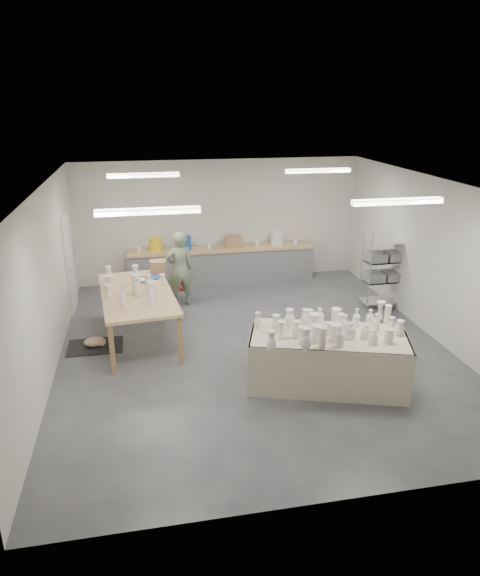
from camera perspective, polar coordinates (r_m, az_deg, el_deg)
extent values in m
plane|color=#424449|center=(9.63, 1.50, -6.56)|extent=(8.00, 8.00, 0.00)
cube|color=white|center=(8.70, 1.68, 11.29)|extent=(7.00, 8.00, 0.02)
cube|color=silver|center=(12.85, -2.33, 7.45)|extent=(7.00, 0.02, 3.00)
cube|color=silver|center=(5.56, 10.74, -10.91)|extent=(7.00, 0.02, 3.00)
cube|color=silver|center=(9.00, -20.72, 0.47)|extent=(0.02, 8.00, 3.00)
cube|color=silver|center=(10.37, 20.84, 2.98)|extent=(0.02, 8.00, 3.00)
cube|color=white|center=(11.58, -18.42, 2.66)|extent=(0.05, 0.90, 2.10)
cube|color=white|center=(7.03, -10.17, 8.41)|extent=(1.40, 0.12, 0.08)
cube|color=white|center=(7.94, 17.10, 9.18)|extent=(1.40, 0.12, 0.08)
cube|color=white|center=(10.48, -10.69, 12.21)|extent=(1.40, 0.12, 0.08)
cube|color=white|center=(11.11, 8.66, 12.77)|extent=(1.40, 0.12, 0.08)
cube|color=tan|center=(12.70, -2.06, 4.36)|extent=(4.60, 0.60, 0.06)
cube|color=slate|center=(12.83, -2.04, 2.43)|extent=(4.60, 0.55, 0.84)
cylinder|color=yellow|center=(12.51, -9.36, 4.80)|extent=(0.30, 0.30, 0.34)
cylinder|color=#1E50A4|center=(12.54, -6.15, 5.00)|extent=(0.30, 0.30, 0.34)
cylinder|color=white|center=(12.93, 4.09, 5.53)|extent=(0.30, 0.30, 0.34)
cube|color=#9A754A|center=(12.70, -0.73, 5.18)|extent=(0.40, 0.30, 0.28)
cylinder|color=white|center=(12.53, -11.16, 4.24)|extent=(0.10, 0.10, 0.14)
cylinder|color=white|center=(12.63, -3.42, 4.72)|extent=(0.10, 0.10, 0.14)
cylinder|color=white|center=(12.84, 1.91, 5.00)|extent=(0.10, 0.10, 0.14)
cylinder|color=white|center=(13.09, 6.20, 5.20)|extent=(0.10, 0.10, 0.14)
cylinder|color=silver|center=(11.19, 14.24, 1.69)|extent=(0.02, 0.02, 1.80)
cylinder|color=silver|center=(11.57, 18.02, 1.91)|extent=(0.02, 0.02, 1.80)
cylinder|color=silver|center=(11.57, 13.34, 2.37)|extent=(0.02, 0.02, 1.80)
cylinder|color=silver|center=(11.93, 17.03, 2.57)|extent=(0.02, 0.02, 1.80)
cube|color=silver|center=(11.81, 15.34, -1.32)|extent=(0.88, 0.48, 0.02)
cube|color=silver|center=(11.65, 15.54, 0.74)|extent=(0.88, 0.48, 0.02)
cube|color=silver|center=(11.52, 15.75, 2.85)|extent=(0.88, 0.48, 0.02)
cube|color=silver|center=(11.40, 15.96, 5.01)|extent=(0.88, 0.48, 0.02)
cube|color=slate|center=(11.52, 14.62, 1.24)|extent=(0.38, 0.42, 0.18)
cube|color=slate|center=(11.71, 16.56, 1.36)|extent=(0.38, 0.42, 0.18)
cube|color=slate|center=(11.39, 14.81, 3.38)|extent=(0.38, 0.42, 0.18)
cube|color=slate|center=(11.58, 16.78, 3.47)|extent=(0.38, 0.42, 0.18)
cube|color=olive|center=(8.43, 9.65, -8.08)|extent=(2.39, 1.61, 0.77)
cube|color=beige|center=(8.22, 9.84, -5.21)|extent=(2.70, 1.85, 0.03)
cube|color=beige|center=(7.96, 11.08, -9.62)|extent=(2.35, 0.77, 0.87)
cube|color=beige|center=(8.88, 8.42, -6.13)|extent=(2.35, 0.77, 0.87)
cube|color=tan|center=(9.76, -11.39, -0.64)|extent=(1.54, 2.68, 0.06)
cube|color=olive|center=(8.87, -14.83, -6.53)|extent=(0.08, 0.08, 0.90)
cube|color=olive|center=(8.84, -7.42, -6.06)|extent=(0.08, 0.08, 0.90)
cube|color=olive|center=(11.09, -14.20, -0.96)|extent=(0.08, 0.08, 0.90)
cube|color=olive|center=(11.07, -8.31, -0.57)|extent=(0.08, 0.08, 0.90)
ellipsoid|color=silver|center=(10.29, -10.89, 0.96)|extent=(0.26, 0.26, 0.12)
cylinder|color=#1E50A4|center=(10.44, -9.63, 1.14)|extent=(0.26, 0.26, 0.03)
cylinder|color=white|center=(10.53, -11.73, 1.41)|extent=(0.11, 0.11, 0.12)
cube|color=#9A754A|center=(10.67, -9.08, 2.30)|extent=(0.32, 0.26, 0.28)
cube|color=black|center=(10.01, -15.79, -6.24)|extent=(1.00, 0.70, 0.02)
ellipsoid|color=white|center=(9.97, -15.84, -5.75)|extent=(0.44, 0.34, 0.17)
sphere|color=white|center=(9.87, -15.09, -5.86)|extent=(0.14, 0.14, 0.14)
imported|color=gray|center=(11.33, -6.72, 2.11)|extent=(0.69, 0.52, 1.68)
cylinder|color=red|center=(11.76, -6.72, 0.02)|extent=(0.37, 0.37, 0.04)
cylinder|color=silver|center=(11.84, -6.01, -0.63)|extent=(0.02, 0.02, 0.29)
cylinder|color=silver|center=(11.92, -7.12, -0.52)|extent=(0.02, 0.02, 0.29)
cylinder|color=silver|center=(11.69, -6.94, -0.93)|extent=(0.02, 0.02, 0.29)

